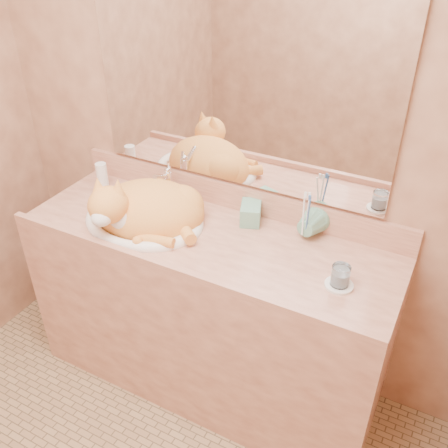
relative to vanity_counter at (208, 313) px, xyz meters
The scene contains 12 objects.
wall_back 0.87m from the vanity_counter, 90.00° to the left, with size 2.40×0.02×2.50m, color brown.
vanity_counter is the anchor object (origin of this frame).
mirror 1.00m from the vanity_counter, 90.00° to the left, with size 1.30×0.02×0.80m, color white.
sink_basin 0.59m from the vanity_counter, behind, with size 0.53×0.44×0.16m, color white, non-canonical shape.
faucet 0.62m from the vanity_counter, 148.25° to the left, with size 0.05×0.13×0.18m, color white, non-canonical shape.
cat 0.58m from the vanity_counter, behind, with size 0.47×0.38×0.26m, color orange, non-canonical shape.
soap_dispenser 0.55m from the vanity_counter, 45.92° to the left, with size 0.08×0.09×0.19m, color #6BAB8F.
toothbrush_cup 0.62m from the vanity_counter, 23.14° to the left, with size 0.12×0.12×0.11m, color #6BAB8F.
toothbrushes 0.69m from the vanity_counter, 23.14° to the left, with size 0.04×0.04×0.23m, color white, non-canonical shape.
saucer 0.72m from the vanity_counter, ahead, with size 0.10×0.10×0.01m, color white.
water_glass 0.75m from the vanity_counter, ahead, with size 0.07×0.07×0.08m, color silver.
lotion_bottle 0.82m from the vanity_counter, 167.82° to the left, with size 0.05×0.05×0.13m, color white.
Camera 1 is at (0.85, -0.74, 2.03)m, focal length 40.00 mm.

